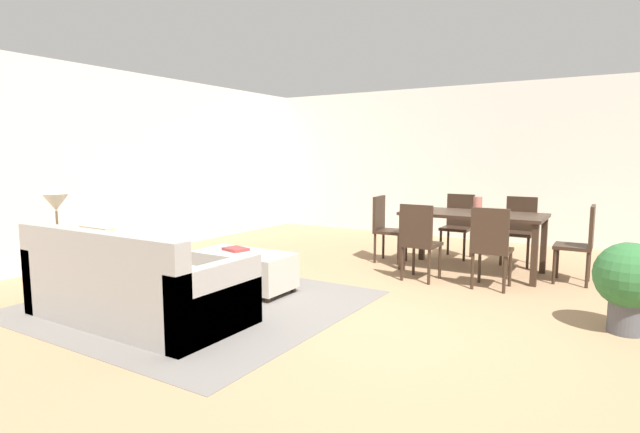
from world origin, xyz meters
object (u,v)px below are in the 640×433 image
object	(u,v)px
dining_chair_far_left	(458,222)
dining_chair_head_east	(582,240)
couch	(134,289)
dining_chair_head_west	(385,225)
dining_table	(473,220)
book_on_ottoman	(236,249)
dining_chair_near_right	(491,243)
potted_plant	(629,280)
vase_centerpiece	(478,205)
dining_chair_far_right	(519,226)
ottoman_table	(244,269)
dining_chair_near_left	(419,238)
side_table	(59,254)
table_lamp	(56,205)

from	to	relation	value
dining_chair_far_left	dining_chair_head_east	distance (m)	1.84
couch	dining_chair_head_west	bearing A→B (deg)	75.58
dining_table	book_on_ottoman	size ratio (longest dim) A/B	6.61
dining_chair_near_right	dining_chair_head_west	xyz separation A→B (m)	(-1.61, 0.76, 0.00)
dining_chair_far_left	dining_chair_near_right	bearing A→B (deg)	-62.84
couch	dining_chair_near_right	bearing A→B (deg)	47.49
dining_chair_head_east	potted_plant	distance (m)	1.67
dining_chair_head_east	vase_centerpiece	distance (m)	1.23
dining_chair_far_left	dining_chair_far_right	xyz separation A→B (m)	(0.85, -0.02, 0.00)
dining_table	dining_chair_head_east	size ratio (longest dim) A/B	1.87
ottoman_table	dining_chair_near_left	size ratio (longest dim) A/B	1.20
ottoman_table	dining_chair_head_west	world-z (taller)	dining_chair_head_west
dining_chair_near_right	dining_chair_head_west	size ratio (longest dim) A/B	1.00
dining_chair_near_left	dining_chair_head_east	xyz separation A→B (m)	(1.64, 0.86, 0.00)
dining_chair_near_right	dining_chair_far_right	xyz separation A→B (m)	(0.02, 1.58, 0.00)
side_table	couch	bearing A→B (deg)	-4.47
table_lamp	dining_chair_far_right	bearing A→B (deg)	47.52
dining_chair_far_left	book_on_ottoman	xyz separation A→B (m)	(-1.61, -3.04, -0.07)
ottoman_table	vase_centerpiece	xyz separation A→B (m)	(1.95, 2.22, 0.62)
vase_centerpiece	dining_table	bearing A→B (deg)	162.41
dining_chair_head_east	dining_chair_near_left	bearing A→B (deg)	-152.53
table_lamp	vase_centerpiece	xyz separation A→B (m)	(3.49, 3.39, -0.11)
dining_chair_near_left	ottoman_table	bearing A→B (deg)	-136.38
potted_plant	vase_centerpiece	bearing A→B (deg)	136.41
side_table	dining_chair_near_left	size ratio (longest dim) A/B	0.61
couch	dining_chair_far_right	bearing A→B (deg)	59.60
book_on_ottoman	dining_chair_near_right	bearing A→B (deg)	30.72
side_table	dining_table	distance (m)	4.84
dining_chair_near_left	dining_chair_head_east	size ratio (longest dim) A/B	1.00
dining_chair_near_right	dining_chair_far_left	size ratio (longest dim) A/B	1.00
dining_table	potted_plant	size ratio (longest dim) A/B	2.23
vase_centerpiece	potted_plant	size ratio (longest dim) A/B	0.27
couch	dining_table	world-z (taller)	couch
table_lamp	side_table	bearing A→B (deg)	0.00
dining_table	dining_chair_far_left	xyz separation A→B (m)	(-0.42, 0.83, -0.15)
dining_chair_far_left	dining_chair_near_left	bearing A→B (deg)	-89.68
dining_table	book_on_ottoman	distance (m)	3.01
couch	ottoman_table	size ratio (longest dim) A/B	1.86
book_on_ottoman	ottoman_table	bearing A→B (deg)	-11.23
dining_chair_far_right	vase_centerpiece	distance (m)	0.97
dining_table	dining_chair_head_west	size ratio (longest dim) A/B	1.87
table_lamp	book_on_ottoman	size ratio (longest dim) A/B	2.02
table_lamp	dining_chair_near_left	size ratio (longest dim) A/B	0.57
vase_centerpiece	dining_chair_near_right	bearing A→B (deg)	-65.41
side_table	vase_centerpiece	xyz separation A→B (m)	(3.49, 3.39, 0.42)
ottoman_table	dining_chair_head_east	bearing A→B (deg)	35.95
dining_chair_far_left	vase_centerpiece	world-z (taller)	vase_centerpiece
dining_chair_near_right	vase_centerpiece	world-z (taller)	vase_centerpiece
ottoman_table	dining_chair_near_right	xyz separation A→B (m)	(2.29, 1.47, 0.27)
dining_chair_far_left	potted_plant	xyz separation A→B (m)	(2.12, -2.41, -0.06)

